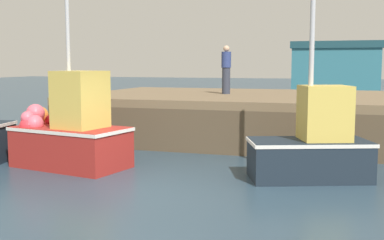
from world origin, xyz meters
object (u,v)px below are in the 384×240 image
fishing_boat_near_right (70,133)px  fishing_boat_mid (313,145)px  rowboat (299,165)px  dockworker (226,70)px

fishing_boat_near_right → fishing_boat_mid: fishing_boat_near_right is taller
fishing_boat_near_right → rowboat: (5.55, 1.24, -0.72)m
fishing_boat_near_right → fishing_boat_mid: 5.93m
fishing_boat_mid → dockworker: bearing=120.3°
fishing_boat_near_right → dockworker: (2.49, 6.32, 1.52)m
fishing_boat_near_right → rowboat: bearing=12.5°
dockworker → rowboat: bearing=-59.0°
fishing_boat_near_right → rowboat: fishing_boat_near_right is taller
rowboat → fishing_boat_mid: bearing=-65.1°
fishing_boat_near_right → dockworker: bearing=68.5°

